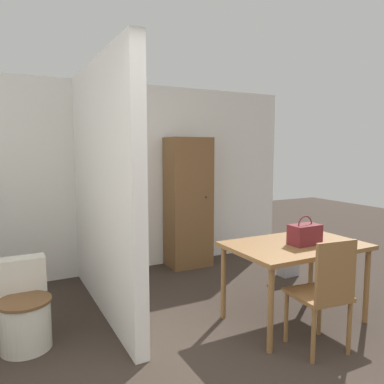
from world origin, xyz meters
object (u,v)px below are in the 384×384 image
object	(u,v)px
toilet	(24,312)
handbag	(305,234)
wooden_chair	(324,291)
wooden_cabinet	(188,202)
space_heater	(288,258)
dining_table	(295,251)

from	to	relation	value
toilet	handbag	size ratio (longest dim) A/B	2.43
toilet	wooden_chair	bearing A→B (deg)	-30.20
wooden_chair	wooden_cabinet	distance (m)	2.57
toilet	wooden_cabinet	bearing A→B (deg)	30.57
wooden_cabinet	space_heater	size ratio (longest dim) A/B	3.86
toilet	space_heater	xyz separation A→B (m)	(3.16, 0.31, -0.06)
wooden_cabinet	toilet	bearing A→B (deg)	-149.43
handbag	dining_table	bearing A→B (deg)	126.01
wooden_chair	toilet	distance (m)	2.48
toilet	space_heater	bearing A→B (deg)	5.66
handbag	space_heater	size ratio (longest dim) A/B	0.62
wooden_chair	handbag	distance (m)	0.64
wooden_chair	handbag	size ratio (longest dim) A/B	3.30
dining_table	wooden_cabinet	xyz separation A→B (m)	(-0.13, 1.99, 0.22)
handbag	wooden_cabinet	size ratio (longest dim) A/B	0.16
handbag	wooden_chair	bearing A→B (deg)	-116.77
dining_table	toilet	xyz separation A→B (m)	(-2.33, 0.69, -0.39)
wooden_cabinet	handbag	bearing A→B (deg)	-85.14
wooden_cabinet	space_heater	world-z (taller)	wooden_cabinet
wooden_chair	space_heater	xyz separation A→B (m)	(1.03, 1.56, -0.28)
dining_table	toilet	bearing A→B (deg)	163.44
dining_table	wooden_cabinet	size ratio (longest dim) A/B	0.70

